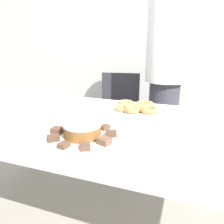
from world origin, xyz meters
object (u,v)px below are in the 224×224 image
person_standing (166,75)px  plate_donuts (133,110)px  frosted_cake (82,129)px  napkin (197,146)px  office_chair_left (118,120)px  plate_cake (83,137)px

person_standing → plate_donuts: 0.62m
person_standing → frosted_cake: (-0.25, -1.10, -0.12)m
frosted_cake → napkin: (0.51, 0.09, -0.04)m
office_chair_left → frosted_cake: 1.24m
frosted_cake → plate_donuts: bearing=77.7°
person_standing → frosted_cake: bearing=-102.7°
office_chair_left → frosted_cake: office_chair_left is taller
office_chair_left → plate_donuts: (0.32, -0.66, 0.33)m
person_standing → office_chair_left: size_ratio=1.96×
person_standing → office_chair_left: person_standing is taller
person_standing → frosted_cake: 1.13m
plate_cake → plate_donuts: bearing=77.7°
person_standing → plate_cake: person_standing is taller
person_standing → napkin: (0.26, -1.00, -0.16)m
office_chair_left → plate_cake: 1.23m
plate_donuts → frosted_cake: bearing=-102.3°
office_chair_left → napkin: (0.72, -1.08, 0.33)m
frosted_cake → napkin: size_ratio=1.21×
office_chair_left → napkin: 1.34m
napkin → frosted_cake: bearing=-169.8°
person_standing → plate_donuts: size_ratio=4.43×
office_chair_left → frosted_cake: bearing=-88.2°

